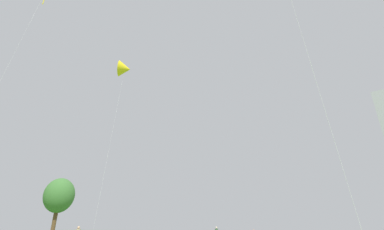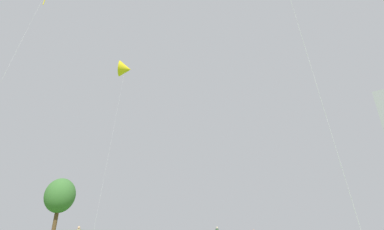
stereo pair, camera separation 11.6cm
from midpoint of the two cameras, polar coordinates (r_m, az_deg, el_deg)
The scene contains 2 objects.
kite_flying_0 at distance 51.89m, azimuth -14.41°, elevation 9.62°, with size 3.39×6.18×30.73m.
park_tree_0 at distance 48.28m, azimuth -26.82°, elevation -15.29°, with size 4.57×4.57×9.05m.
Camera 1 is at (12.05, -12.87, 1.75)m, focal length 24.69 mm.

